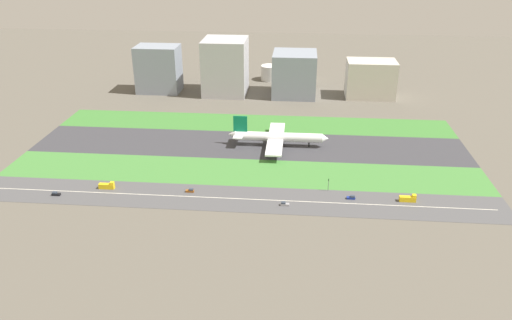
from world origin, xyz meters
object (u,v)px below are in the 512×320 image
object	(u,v)px
car_1	(56,194)
hangar_building	(225,67)
truck_1	(408,199)
cargo_warehouse	(370,79)
airliner	(276,137)
terminal_building	(159,69)
car_2	(190,191)
truck_0	(107,186)
fuel_tank_west	(270,73)
fuel_tank_centre	(300,72)
car_3	(351,198)
traffic_light	(328,184)
office_tower	(294,74)
car_0	(285,204)

from	to	relation	value
car_1	hangar_building	distance (m)	203.34
truck_1	cargo_warehouse	size ratio (longest dim) A/B	0.21
airliner	terminal_building	world-z (taller)	terminal_building
car_2	truck_0	bearing A→B (deg)	-180.00
terminal_building	fuel_tank_west	distance (m)	104.77
truck_0	fuel_tank_centre	xyz separation A→B (m)	(101.58, 227.00, 6.77)
car_1	terminal_building	xyz separation A→B (m)	(5.12, 192.00, 18.80)
airliner	car_3	world-z (taller)	airliner
car_2	cargo_warehouse	size ratio (longest dim) A/B	0.11
car_2	car_1	xyz separation A→B (m)	(-70.20, -10.00, 0.00)
car_3	hangar_building	distance (m)	205.35
truck_1	traffic_light	distance (m)	41.58
truck_1	hangar_building	distance (m)	219.85
car_3	hangar_building	bearing A→B (deg)	116.94
airliner	car_2	distance (m)	80.35
car_3	traffic_light	distance (m)	14.61
hangar_building	office_tower	bearing A→B (deg)	0.00
airliner	fuel_tank_centre	world-z (taller)	airliner
hangar_building	truck_1	bearing A→B (deg)	-56.28
terminal_building	fuel_tank_west	xyz separation A→B (m)	(93.74, 45.00, -12.89)
car_0	traffic_light	bearing A→B (deg)	-141.66
airliner	truck_0	xyz separation A→B (m)	(-88.27, -68.00, -4.56)
hangar_building	fuel_tank_west	world-z (taller)	hangar_building
car_0	airliner	bearing A→B (deg)	-83.78
traffic_light	hangar_building	xyz separation A→B (m)	(-80.73, 174.01, 18.80)
car_3	hangar_building	world-z (taller)	hangar_building
car_3	office_tower	world-z (taller)	office_tower
cargo_warehouse	fuel_tank_centre	size ratio (longest dim) A/B	1.82
fuel_tank_west	fuel_tank_centre	distance (m)	27.16
traffic_light	terminal_building	xyz separation A→B (m)	(-138.79, 174.01, 15.43)
car_3	car_1	distance (m)	155.99
traffic_light	hangar_building	size ratio (longest dim) A/B	0.16
hangar_building	fuel_tank_centre	size ratio (longest dim) A/B	2.10
cargo_warehouse	office_tower	bearing A→B (deg)	180.00
car_2	cargo_warehouse	world-z (taller)	cargo_warehouse
traffic_light	cargo_warehouse	xyz separation A→B (m)	(41.33, 174.01, 11.03)
car_2	car_0	bearing A→B (deg)	-11.10
office_tower	fuel_tank_west	distance (m)	51.71
traffic_light	office_tower	xyz separation A→B (m)	(-22.19, 174.01, 13.77)
airliner	terminal_building	bearing A→B (deg)	133.33
hangar_building	office_tower	distance (m)	58.76
truck_1	fuel_tank_west	world-z (taller)	fuel_tank_west
car_2	traffic_light	distance (m)	74.23
truck_1	cargo_warehouse	distance (m)	182.51
car_1	fuel_tank_centre	distance (m)	268.51
car_1	fuel_tank_west	world-z (taller)	fuel_tank_west
traffic_light	car_1	bearing A→B (deg)	-172.87
car_3	truck_1	bearing A→B (deg)	-0.00
office_tower	airliner	bearing A→B (deg)	-94.55
car_3	fuel_tank_west	size ratio (longest dim) A/B	0.25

